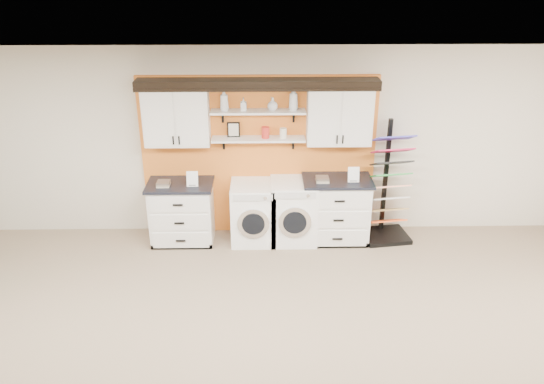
{
  "coord_description": "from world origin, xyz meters",
  "views": [
    {
      "loc": [
        0.07,
        -3.34,
        3.93
      ],
      "look_at": [
        0.17,
        2.3,
        1.38
      ],
      "focal_mm": 35.0,
      "sensor_mm": 36.0,
      "label": 1
    }
  ],
  "objects_px": {
    "base_cabinet_right": "(336,209)",
    "washer": "(254,212)",
    "base_cabinet_left": "(182,212)",
    "sample_rack": "(387,204)",
    "dryer": "(293,211)"
  },
  "relations": [
    {
      "from": "base_cabinet_right",
      "to": "washer",
      "type": "height_order",
      "value": "base_cabinet_right"
    },
    {
      "from": "base_cabinet_left",
      "to": "sample_rack",
      "type": "bearing_deg",
      "value": 0.71
    },
    {
      "from": "base_cabinet_left",
      "to": "washer",
      "type": "height_order",
      "value": "base_cabinet_left"
    },
    {
      "from": "dryer",
      "to": "sample_rack",
      "type": "xyz_separation_m",
      "value": [
        1.39,
        0.04,
        0.09
      ]
    },
    {
      "from": "washer",
      "to": "base_cabinet_right",
      "type": "bearing_deg",
      "value": 0.16
    },
    {
      "from": "washer",
      "to": "sample_rack",
      "type": "relative_size",
      "value": 0.5
    },
    {
      "from": "base_cabinet_right",
      "to": "base_cabinet_left",
      "type": "bearing_deg",
      "value": 180.0
    },
    {
      "from": "base_cabinet_left",
      "to": "washer",
      "type": "xyz_separation_m",
      "value": [
        1.05,
        -0.0,
        -0.01
      ]
    },
    {
      "from": "base_cabinet_right",
      "to": "washer",
      "type": "relative_size",
      "value": 1.1
    },
    {
      "from": "washer",
      "to": "dryer",
      "type": "height_order",
      "value": "dryer"
    },
    {
      "from": "dryer",
      "to": "sample_rack",
      "type": "bearing_deg",
      "value": 1.69
    },
    {
      "from": "sample_rack",
      "to": "dryer",
      "type": "bearing_deg",
      "value": 173.44
    },
    {
      "from": "base_cabinet_right",
      "to": "sample_rack",
      "type": "distance_m",
      "value": 0.77
    },
    {
      "from": "sample_rack",
      "to": "base_cabinet_right",
      "type": "bearing_deg",
      "value": 174.56
    },
    {
      "from": "dryer",
      "to": "sample_rack",
      "type": "height_order",
      "value": "sample_rack"
    }
  ]
}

